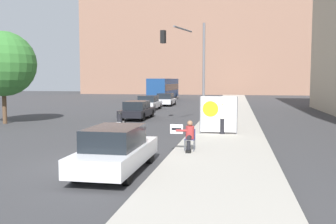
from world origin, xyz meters
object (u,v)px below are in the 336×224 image
Objects in this scene: seated_protester at (189,135)px; car_on_road_midblock at (149,103)px; traffic_light_pole at (189,57)px; city_bus_on_road at (164,88)px; street_tree_near_curb at (3,64)px; car_on_road_distant at (166,99)px; car_on_road_nearest at (137,110)px; pedestrian_behind at (222,118)px; parked_car_curbside at (116,150)px; protest_banner at (218,114)px; motorcycle_on_road at (120,124)px.

seated_protester is 0.27× the size of car_on_road_midblock.
city_bus_on_road is (-7.31, 29.05, -2.59)m from traffic_light_pole.
car_on_road_distant is at bearing 68.91° from street_tree_near_curb.
car_on_road_nearest reaches higher than seated_protester.
seated_protester is at bearing -77.50° from city_bus_on_road.
pedestrian_behind reaches higher than car_on_road_nearest.
pedestrian_behind is at bearing 70.04° from parked_car_curbside.
protest_banner is 0.44× the size of car_on_road_midblock.
protest_banner reaches higher than pedestrian_behind.
car_on_road_midblock reaches higher than car_on_road_distant.
car_on_road_midblock is 15.22m from street_tree_near_curb.
car_on_road_midblock is 0.71× the size of street_tree_near_curb.
city_bus_on_road is at bearing 97.98° from seated_protester.
car_on_road_distant is at bearing 97.83° from parked_car_curbside.
street_tree_near_curb is (-8.08, -4.50, 3.34)m from car_on_road_nearest.
seated_protester is at bearing 149.52° from pedestrian_behind.
protest_banner is 8.81m from parked_car_curbside.
pedestrian_behind is at bearing 19.85° from protest_banner.
pedestrian_behind reaches higher than car_on_road_midblock.
seated_protester is 0.26× the size of car_on_road_nearest.
pedestrian_behind is 0.37× the size of parked_car_curbside.
motorcycle_on_road is at bearing 70.92° from pedestrian_behind.
seated_protester is 6.86m from motorcycle_on_road.
street_tree_near_curb reaches higher than city_bus_on_road.
traffic_light_pole is 1.36× the size of car_on_road_nearest.
motorcycle_on_road is (1.65, -22.31, -0.19)m from car_on_road_distant.
parked_car_curbside is 2.18× the size of motorcycle_on_road.
car_on_road_nearest is (-4.35, 3.33, -3.71)m from traffic_light_pole.
car_on_road_nearest is (-3.61, 16.03, -0.04)m from parked_car_curbside.
parked_car_curbside is (-1.93, -3.37, -0.04)m from seated_protester.
pedestrian_behind reaches higher than seated_protester.
traffic_light_pole reaches higher than pedestrian_behind.
street_tree_near_curb reaches higher than car_on_road_nearest.
protest_banner is 0.48× the size of car_on_road_distant.
car_on_road_nearest is 1.06× the size of car_on_road_midblock.
traffic_light_pole is 19.17m from car_on_road_distant.
protest_banner is at bearing 71.21° from parked_car_curbside.
protest_banner is (-0.22, -0.08, 0.19)m from pedestrian_behind.
traffic_light_pole is 1.56× the size of car_on_road_distant.
parked_car_curbside is 0.73× the size of street_tree_near_curb.
seated_protester is at bearing -30.91° from street_tree_near_curb.
car_on_road_nearest is (-6.67, 7.62, -0.28)m from pedestrian_behind.
seated_protester is at bearing -100.35° from protest_banner.
street_tree_near_curb is (-11.69, 11.53, 3.30)m from parked_car_curbside.
parked_car_curbside is at bearing -81.05° from city_bus_on_road.
parked_car_curbside reaches higher than car_on_road_nearest.
parked_car_curbside is 1.10× the size of car_on_road_distant.
city_bus_on_road reaches higher than car_on_road_nearest.
parked_car_curbside is at bearing -73.11° from motorcycle_on_road.
seated_protester is 13.82m from car_on_road_nearest.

